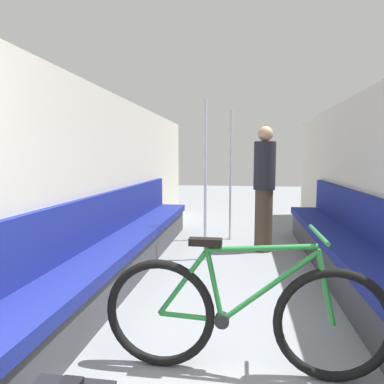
{
  "coord_description": "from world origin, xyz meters",
  "views": [
    {
      "loc": [
        0.1,
        -0.48,
        1.33
      ],
      "look_at": [
        -0.38,
        2.75,
        0.99
      ],
      "focal_mm": 32.0,
      "sensor_mm": 36.0,
      "label": 1
    }
  ],
  "objects_px": {
    "bench_seat_row_right": "(352,258)",
    "bench_seat_row_left": "(123,249)",
    "bicycle": "(243,316)",
    "passenger_standing": "(264,187)",
    "grab_pole_near": "(230,177)",
    "grab_pole_far": "(205,183)"
  },
  "relations": [
    {
      "from": "bench_seat_row_right",
      "to": "bench_seat_row_left",
      "type": "bearing_deg",
      "value": 180.0
    },
    {
      "from": "bench_seat_row_right",
      "to": "bicycle",
      "type": "bearing_deg",
      "value": -124.99
    },
    {
      "from": "bicycle",
      "to": "bench_seat_row_right",
      "type": "bearing_deg",
      "value": 50.18
    },
    {
      "from": "bench_seat_row_left",
      "to": "passenger_standing",
      "type": "relative_size",
      "value": 2.86
    },
    {
      "from": "bench_seat_row_right",
      "to": "grab_pole_near",
      "type": "distance_m",
      "value": 2.38
    },
    {
      "from": "bench_seat_row_left",
      "to": "grab_pole_near",
      "type": "height_order",
      "value": "grab_pole_near"
    },
    {
      "from": "bicycle",
      "to": "grab_pole_far",
      "type": "xyz_separation_m",
      "value": [
        -0.48,
        2.29,
        0.63
      ]
    },
    {
      "from": "bench_seat_row_left",
      "to": "bench_seat_row_right",
      "type": "xyz_separation_m",
      "value": [
        2.43,
        0.0,
        0.0
      ]
    },
    {
      "from": "grab_pole_near",
      "to": "bench_seat_row_right",
      "type": "bearing_deg",
      "value": -55.01
    },
    {
      "from": "bench_seat_row_right",
      "to": "grab_pole_far",
      "type": "height_order",
      "value": "grab_pole_far"
    },
    {
      "from": "bench_seat_row_right",
      "to": "grab_pole_near",
      "type": "bearing_deg",
      "value": 124.99
    },
    {
      "from": "bicycle",
      "to": "passenger_standing",
      "type": "distance_m",
      "value": 2.89
    },
    {
      "from": "bench_seat_row_left",
      "to": "grab_pole_far",
      "type": "xyz_separation_m",
      "value": [
        0.84,
        0.72,
        0.7
      ]
    },
    {
      "from": "bench_seat_row_right",
      "to": "passenger_standing",
      "type": "height_order",
      "value": "passenger_standing"
    },
    {
      "from": "bicycle",
      "to": "grab_pole_far",
      "type": "bearing_deg",
      "value": 97.11
    },
    {
      "from": "grab_pole_near",
      "to": "grab_pole_far",
      "type": "height_order",
      "value": "same"
    },
    {
      "from": "grab_pole_far",
      "to": "passenger_standing",
      "type": "bearing_deg",
      "value": 34.97
    },
    {
      "from": "bench_seat_row_left",
      "to": "bench_seat_row_right",
      "type": "bearing_deg",
      "value": 0.0
    },
    {
      "from": "grab_pole_near",
      "to": "passenger_standing",
      "type": "xyz_separation_m",
      "value": [
        0.49,
        -0.61,
        -0.1
      ]
    },
    {
      "from": "bicycle",
      "to": "grab_pole_near",
      "type": "distance_m",
      "value": 3.5
    },
    {
      "from": "bench_seat_row_right",
      "to": "passenger_standing",
      "type": "relative_size",
      "value": 2.86
    },
    {
      "from": "bench_seat_row_left",
      "to": "grab_pole_near",
      "type": "bearing_deg",
      "value": 59.05
    }
  ]
}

